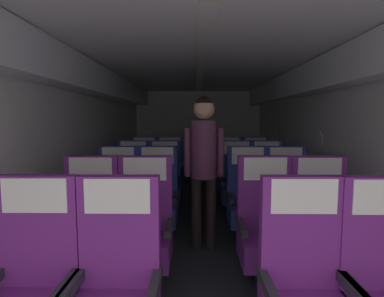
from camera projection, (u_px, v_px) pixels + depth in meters
ground at (201, 222)px, 4.26m from camera, size 3.49×8.13×0.02m
fuselage_shell at (201, 108)px, 4.37m from camera, size 3.37×7.78×2.20m
seat_a_left_window at (31, 292)px, 1.70m from camera, size 0.50×0.46×1.10m
seat_a_left_aisle at (116, 294)px, 1.69m from camera, size 0.50×0.46×1.10m
seat_a_right_window at (306, 294)px, 1.68m from camera, size 0.50×0.46×1.10m
seat_b_left_window at (89, 232)px, 2.62m from camera, size 0.50×0.46×1.10m
seat_b_left_aisle at (144, 232)px, 2.62m from camera, size 0.50×0.46×1.10m
seat_b_right_aisle at (321, 232)px, 2.60m from camera, size 0.50×0.46×1.10m
seat_b_right_window at (266, 231)px, 2.62m from camera, size 0.50×0.46×1.10m
seat_c_left_window at (117, 202)px, 3.56m from camera, size 0.50×0.46×1.10m
seat_c_left_aisle at (157, 201)px, 3.57m from camera, size 0.50×0.46×1.10m
seat_c_right_aisle at (287, 202)px, 3.55m from camera, size 0.50×0.46×1.10m
seat_c_right_window at (248, 202)px, 3.56m from camera, size 0.50×0.46×1.10m
seat_d_left_window at (133, 184)px, 4.50m from camera, size 0.50×0.46×1.10m
seat_d_left_aisle at (164, 185)px, 4.48m from camera, size 0.50×0.46×1.10m
seat_d_right_aisle at (267, 184)px, 4.50m from camera, size 0.50×0.46×1.10m
seat_d_right_window at (237, 185)px, 4.48m from camera, size 0.50×0.46×1.10m
seat_e_left_window at (144, 173)px, 5.43m from camera, size 0.50×0.46×1.10m
seat_e_left_aisle at (170, 173)px, 5.42m from camera, size 0.50×0.46×1.10m
seat_e_right_aisle at (256, 173)px, 5.42m from camera, size 0.50×0.46×1.10m
seat_e_right_window at (229, 173)px, 5.41m from camera, size 0.50×0.46×1.10m
flight_attendant at (204, 155)px, 3.29m from camera, size 0.43×0.28×1.67m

